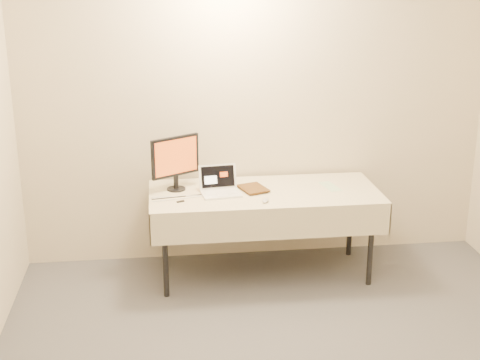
{
  "coord_description": "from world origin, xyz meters",
  "views": [
    {
      "loc": [
        -0.83,
        -3.0,
        2.5
      ],
      "look_at": [
        -0.21,
        1.99,
        0.86
      ],
      "focal_mm": 50.0,
      "sensor_mm": 36.0,
      "label": 1
    }
  ],
  "objects": [
    {
      "name": "alarm_clock",
      "position": [
        -0.36,
        2.36,
        0.76
      ],
      "size": [
        0.12,
        0.06,
        0.05
      ],
      "rotation": [
        0.0,
        0.0,
        0.07
      ],
      "color": "black",
      "rests_on": "table"
    },
    {
      "name": "usb_dongle",
      "position": [
        -0.69,
        1.87,
        0.74
      ],
      "size": [
        0.06,
        0.04,
        0.01
      ],
      "primitive_type": "cube",
      "rotation": [
        0.0,
        0.0,
        0.42
      ],
      "color": "black",
      "rests_on": "table"
    },
    {
      "name": "paper_form",
      "position": [
        0.56,
        2.1,
        0.74
      ],
      "size": [
        0.15,
        0.27,
        0.0
      ],
      "primitive_type": "cube",
      "rotation": [
        0.0,
        0.0,
        0.19
      ],
      "color": "beige",
      "rests_on": "table"
    },
    {
      "name": "table",
      "position": [
        0.0,
        2.05,
        0.68
      ],
      "size": [
        1.86,
        0.81,
        0.74
      ],
      "color": "black",
      "rests_on": "ground"
    },
    {
      "name": "monitor",
      "position": [
        -0.71,
        2.17,
        1.0
      ],
      "size": [
        0.39,
        0.24,
        0.45
      ],
      "rotation": [
        0.0,
        0.0,
        0.53
      ],
      "color": "black",
      "rests_on": "table"
    },
    {
      "name": "laptop",
      "position": [
        -0.36,
        2.05,
        0.79
      ],
      "size": [
        0.34,
        0.31,
        0.21
      ],
      "rotation": [
        0.0,
        0.0,
        0.12
      ],
      "color": "white",
      "rests_on": "table"
    },
    {
      "name": "clicker",
      "position": [
        -0.03,
        1.79,
        0.75
      ],
      "size": [
        0.08,
        0.11,
        0.02
      ],
      "primitive_type": "ellipsoid",
      "rotation": [
        0.0,
        0.0,
        -0.34
      ],
      "color": "#BABABD",
      "rests_on": "table"
    },
    {
      "name": "book",
      "position": [
        -0.18,
        2.05,
        0.86
      ],
      "size": [
        0.19,
        0.08,
        0.25
      ],
      "primitive_type": "imported",
      "rotation": [
        0.0,
        0.0,
        0.32
      ],
      "color": "brown",
      "rests_on": "table"
    },
    {
      "name": "back_wall",
      "position": [
        0.0,
        2.5,
        1.35
      ],
      "size": [
        4.0,
        0.1,
        2.7
      ],
      "primitive_type": "cube",
      "color": "beige",
      "rests_on": "ground"
    }
  ]
}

